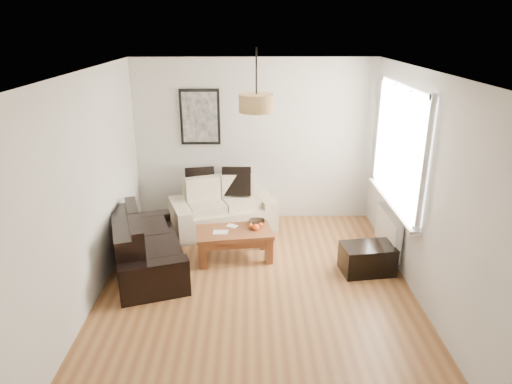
{
  "coord_description": "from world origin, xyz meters",
  "views": [
    {
      "loc": [
        -0.08,
        -4.88,
        3.08
      ],
      "look_at": [
        0.0,
        0.6,
        1.05
      ],
      "focal_mm": 32.16,
      "sensor_mm": 36.0,
      "label": 1
    }
  ],
  "objects_px": {
    "loveseat_cream": "(223,206)",
    "coffee_table": "(234,244)",
    "sofa_leather": "(147,244)",
    "ottoman": "(367,259)"
  },
  "relations": [
    {
      "from": "coffee_table",
      "to": "sofa_leather",
      "type": "bearing_deg",
      "value": -166.61
    },
    {
      "from": "loveseat_cream",
      "to": "coffee_table",
      "type": "xyz_separation_m",
      "value": [
        0.21,
        -0.98,
        -0.18
      ]
    },
    {
      "from": "sofa_leather",
      "to": "coffee_table",
      "type": "height_order",
      "value": "sofa_leather"
    },
    {
      "from": "sofa_leather",
      "to": "ottoman",
      "type": "xyz_separation_m",
      "value": [
        2.88,
        -0.13,
        -0.17
      ]
    },
    {
      "from": "coffee_table",
      "to": "ottoman",
      "type": "distance_m",
      "value": 1.79
    },
    {
      "from": "loveseat_cream",
      "to": "coffee_table",
      "type": "distance_m",
      "value": 1.02
    },
    {
      "from": "loveseat_cream",
      "to": "ottoman",
      "type": "distance_m",
      "value": 2.4
    },
    {
      "from": "loveseat_cream",
      "to": "sofa_leather",
      "type": "distance_m",
      "value": 1.56
    },
    {
      "from": "loveseat_cream",
      "to": "ottoman",
      "type": "xyz_separation_m",
      "value": [
        1.95,
        -1.38,
        -0.2
      ]
    },
    {
      "from": "sofa_leather",
      "to": "coffee_table",
      "type": "bearing_deg",
      "value": -94.41
    }
  ]
}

